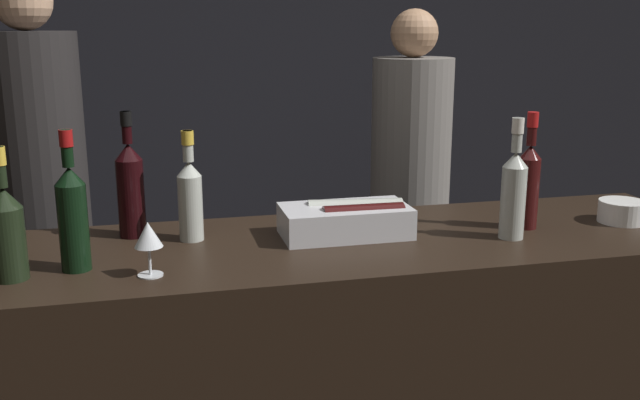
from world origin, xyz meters
TOP-DOWN VIEW (x-y plane):
  - wall_back_chalkboard at (0.00, 2.50)m, footprint 6.40×0.06m
  - bar_counter at (0.00, 0.34)m, footprint 2.57×0.67m
  - ice_bin_with_bottles at (0.09, 0.38)m, footprint 0.39×0.21m
  - bowl_white at (1.01, 0.31)m, footprint 0.15×0.15m
  - wine_glass at (-0.51, 0.15)m, footprint 0.07×0.07m
  - red_wine_bottle_burgundy at (-0.70, 0.25)m, footprint 0.08×0.08m
  - rose_wine_bottle at (-0.38, 0.45)m, footprint 0.07×0.07m
  - red_wine_bottle_tall at (0.67, 0.33)m, footprint 0.07×0.07m
  - white_wine_bottle at (0.57, 0.24)m, footprint 0.07×0.07m
  - red_wine_bottle_black_foil at (-0.55, 0.53)m, footprint 0.08×0.08m
  - champagne_bottle at (-0.85, 0.21)m, footprint 0.09×0.09m
  - person_in_hoodie at (0.67, 1.36)m, footprint 0.36×0.36m
  - person_blond_tee at (-0.90, 1.15)m, footprint 0.35×0.35m

SIDE VIEW (x-z plane):
  - bar_counter at x=0.00m, z-range 0.00..1.01m
  - person_in_hoodie at x=0.67m, z-range 0.10..1.81m
  - person_blond_tee at x=-0.90m, z-range 0.11..1.94m
  - bowl_white at x=1.01m, z-range 1.01..1.09m
  - ice_bin_with_bottles at x=0.09m, z-range 1.01..1.12m
  - wine_glass at x=-0.51m, z-range 1.04..1.19m
  - champagne_bottle at x=-0.85m, z-range 0.97..1.32m
  - rose_wine_bottle at x=-0.38m, z-range 0.98..1.32m
  - white_wine_bottle at x=0.57m, z-range 0.98..1.35m
  - red_wine_bottle_tall at x=0.67m, z-range 0.98..1.35m
  - red_wine_bottle_burgundy at x=-0.70m, z-range 0.98..1.35m
  - red_wine_bottle_black_foil at x=-0.55m, z-range 0.98..1.36m
  - wall_back_chalkboard at x=0.00m, z-range 0.00..2.80m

